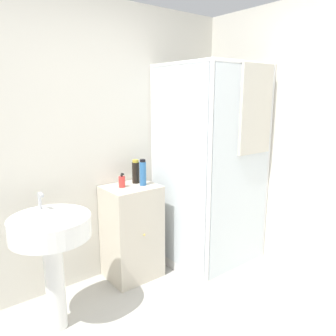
# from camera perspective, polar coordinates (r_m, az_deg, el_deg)

# --- Properties ---
(wall_back) EXTENTS (6.40, 0.06, 2.50)m
(wall_back) POSITION_cam_1_polar(r_m,az_deg,el_deg) (2.90, -17.14, 3.27)
(wall_back) COLOR silver
(wall_back) RESTS_ON ground_plane
(shower_enclosure) EXTENTS (0.83, 0.86, 1.98)m
(shower_enclosure) POSITION_cam_1_polar(r_m,az_deg,el_deg) (3.29, 7.50, -7.12)
(shower_enclosure) COLOR white
(shower_enclosure) RESTS_ON ground_plane
(vanity_cabinet) EXTENTS (0.48, 0.42, 0.89)m
(vanity_cabinet) POSITION_cam_1_polar(r_m,az_deg,el_deg) (3.13, -6.31, -11.01)
(vanity_cabinet) COLOR beige
(vanity_cabinet) RESTS_ON ground_plane
(sink) EXTENTS (0.56, 0.56, 1.00)m
(sink) POSITION_cam_1_polar(r_m,az_deg,el_deg) (2.49, -19.64, -11.70)
(sink) COLOR white
(sink) RESTS_ON ground_plane
(soap_dispenser) EXTENTS (0.06, 0.06, 0.13)m
(soap_dispenser) POSITION_cam_1_polar(r_m,az_deg,el_deg) (2.95, -8.04, -2.36)
(soap_dispenser) COLOR red
(soap_dispenser) RESTS_ON vanity_cabinet
(shampoo_bottle_tall_black) EXTENTS (0.07, 0.07, 0.22)m
(shampoo_bottle_tall_black) POSITION_cam_1_polar(r_m,az_deg,el_deg) (3.07, -5.64, -0.65)
(shampoo_bottle_tall_black) COLOR black
(shampoo_bottle_tall_black) RESTS_ON vanity_cabinet
(shampoo_bottle_blue) EXTENTS (0.06, 0.06, 0.24)m
(shampoo_bottle_blue) POSITION_cam_1_polar(r_m,az_deg,el_deg) (2.98, -4.40, -0.82)
(shampoo_bottle_blue) COLOR #2D66A3
(shampoo_bottle_blue) RESTS_ON vanity_cabinet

